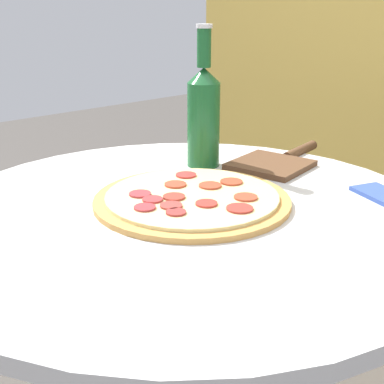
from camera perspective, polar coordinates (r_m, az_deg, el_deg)
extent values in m
cylinder|color=silver|center=(1.09, -0.61, -19.32)|extent=(0.10, 0.10, 0.66)
cylinder|color=silver|center=(0.91, -0.69, -2.45)|extent=(0.87, 0.87, 0.02)
cylinder|color=#C68E47|center=(0.93, 0.00, -0.87)|extent=(0.34, 0.34, 0.01)
cylinder|color=beige|center=(0.92, 0.00, -0.41)|extent=(0.30, 0.30, 0.01)
cylinder|color=#BA312C|center=(1.02, -0.65, 1.83)|extent=(0.04, 0.04, 0.00)
cylinder|color=#A73932|center=(0.87, -2.24, -1.45)|extent=(0.04, 0.04, 0.00)
cylinder|color=#B73F28|center=(0.97, -1.79, 0.82)|extent=(0.04, 0.04, 0.00)
cylinder|color=#AB322B|center=(0.86, 5.11, -1.75)|extent=(0.04, 0.04, 0.00)
cylinder|color=#AD3F29|center=(0.96, 1.94, 0.70)|extent=(0.04, 0.04, 0.00)
cylinder|color=#AA3132|center=(0.90, -4.23, -0.80)|extent=(0.03, 0.03, 0.00)
cylinder|color=#A83428|center=(0.91, -1.93, -0.52)|extent=(0.04, 0.04, 0.00)
cylinder|color=#AB3F29|center=(0.91, 5.75, -0.55)|extent=(0.04, 0.04, 0.00)
cylinder|color=#A63034|center=(0.86, -5.06, -1.65)|extent=(0.04, 0.04, 0.00)
cylinder|color=#AA3E28|center=(0.98, 4.22, 1.10)|extent=(0.04, 0.04, 0.00)
cylinder|color=#A43135|center=(0.92, -5.57, -0.20)|extent=(0.04, 0.04, 0.00)
cylinder|color=#B33129|center=(0.88, 1.55, -1.23)|extent=(0.04, 0.04, 0.00)
cylinder|color=#A3312E|center=(0.84, -1.73, -2.17)|extent=(0.03, 0.03, 0.00)
cylinder|color=#195628|center=(1.12, 1.23, 7.16)|extent=(0.07, 0.07, 0.17)
cone|color=#195628|center=(1.10, 1.27, 12.37)|extent=(0.07, 0.07, 0.03)
cylinder|color=#195628|center=(1.09, 1.30, 15.11)|extent=(0.03, 0.03, 0.08)
cylinder|color=silver|center=(1.09, 1.31, 17.29)|extent=(0.03, 0.03, 0.01)
cube|color=brown|center=(1.13, 8.35, 2.88)|extent=(0.17, 0.17, 0.01)
cylinder|color=brown|center=(1.25, 11.48, 4.33)|extent=(0.05, 0.13, 0.02)
cube|color=#334C99|center=(1.01, 19.60, -0.28)|extent=(0.12, 0.09, 0.01)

